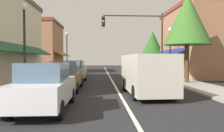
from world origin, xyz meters
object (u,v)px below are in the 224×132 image
(parked_car_third_left, at_px, (74,71))
(traffic_signal_mast_arm, at_px, (142,34))
(parked_car_second_left, at_px, (66,76))
(street_lamp_left_near, at_px, (24,33))
(van_in_lane, at_px, (146,73))
(street_lamp_left_far, at_px, (67,46))
(tree_right_near, at_px, (187,19))
(tree_right_far, at_px, (153,44))
(parked_car_nearest_left, at_px, (45,87))
(street_lamp_right_mid, at_px, (170,45))

(parked_car_third_left, xyz_separation_m, traffic_signal_mast_arm, (6.04, 2.27, 3.35))
(parked_car_second_left, relative_size, parked_car_third_left, 0.99)
(parked_car_second_left, distance_m, parked_car_third_left, 4.55)
(street_lamp_left_near, bearing_deg, van_in_lane, -5.29)
(van_in_lane, bearing_deg, street_lamp_left_far, 110.93)
(street_lamp_left_far, distance_m, tree_right_near, 15.04)
(traffic_signal_mast_arm, distance_m, street_lamp_left_near, 11.50)
(street_lamp_left_near, distance_m, street_lamp_left_far, 14.74)
(tree_right_near, distance_m, tree_right_far, 12.87)
(parked_car_nearest_left, height_order, tree_right_near, tree_right_near)
(street_lamp_left_near, relative_size, street_lamp_left_far, 0.95)
(parked_car_second_left, xyz_separation_m, tree_right_near, (8.67, 2.73, 3.98))
(parked_car_third_left, bearing_deg, street_lamp_left_far, 103.60)
(parked_car_second_left, relative_size, tree_right_far, 0.73)
(parked_car_nearest_left, relative_size, street_lamp_right_mid, 0.89)
(van_in_lane, distance_m, traffic_signal_mast_arm, 9.46)
(van_in_lane, height_order, traffic_signal_mast_arm, traffic_signal_mast_arm)
(traffic_signal_mast_arm, bearing_deg, parked_car_nearest_left, -116.35)
(parked_car_second_left, bearing_deg, street_lamp_left_far, 98.50)
(traffic_signal_mast_arm, bearing_deg, parked_car_second_left, -131.37)
(van_in_lane, relative_size, street_lamp_left_near, 1.07)
(parked_car_second_left, relative_size, tree_right_near, 0.61)
(street_lamp_left_far, relative_size, tree_right_near, 0.75)
(tree_right_near, bearing_deg, parked_car_third_left, 168.14)
(van_in_lane, bearing_deg, tree_right_near, 46.98)
(parked_car_nearest_left, relative_size, parked_car_second_left, 1.00)
(parked_car_third_left, bearing_deg, tree_right_far, 51.73)
(parked_car_second_left, bearing_deg, parked_car_third_left, 90.83)
(parked_car_third_left, relative_size, traffic_signal_mast_arm, 0.67)
(traffic_signal_mast_arm, height_order, tree_right_near, tree_right_near)
(parked_car_nearest_left, bearing_deg, van_in_lane, 36.44)
(street_lamp_right_mid, height_order, tree_right_far, tree_right_far)
(parked_car_nearest_left, height_order, tree_right_far, tree_right_far)
(street_lamp_left_near, distance_m, tree_right_near, 11.52)
(parked_car_nearest_left, distance_m, tree_right_far, 22.92)
(parked_car_second_left, height_order, parked_car_third_left, same)
(traffic_signal_mast_arm, distance_m, tree_right_far, 9.30)
(parked_car_third_left, height_order, street_lamp_left_near, street_lamp_left_near)
(van_in_lane, height_order, tree_right_far, tree_right_far)
(parked_car_third_left, height_order, street_lamp_right_mid, street_lamp_right_mid)
(traffic_signal_mast_arm, distance_m, street_lamp_left_far, 10.27)
(van_in_lane, xyz_separation_m, street_lamp_left_near, (-6.49, 0.60, 2.14))
(parked_car_second_left, height_order, van_in_lane, van_in_lane)
(tree_right_far, bearing_deg, parked_car_second_left, -120.55)
(parked_car_nearest_left, relative_size, parked_car_third_left, 0.99)
(street_lamp_left_near, bearing_deg, parked_car_third_left, 71.93)
(parked_car_nearest_left, xyz_separation_m, traffic_signal_mast_arm, (5.97, 12.06, 3.35))
(parked_car_nearest_left, bearing_deg, parked_car_second_left, 91.00)
(tree_right_near, bearing_deg, van_in_lane, -131.31)
(parked_car_second_left, bearing_deg, street_lamp_right_mid, 33.70)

